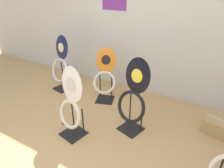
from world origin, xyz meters
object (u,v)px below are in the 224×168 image
(toilet_seat_display_white_plain, at_px, (71,107))
(toilet_seat_display_navy_moon, at_px, (61,64))
(toilet_seat_display_jazz_black, at_px, (133,99))
(toilet_seat_display_orange_sun, at_px, (105,76))
(storage_box, at_px, (223,128))

(toilet_seat_display_white_plain, relative_size, toilet_seat_display_navy_moon, 0.95)
(toilet_seat_display_jazz_black, relative_size, toilet_seat_display_orange_sun, 1.17)
(toilet_seat_display_orange_sun, xyz_separation_m, toilet_seat_display_navy_moon, (-0.86, -0.07, 0.06))
(toilet_seat_display_navy_moon, bearing_deg, toilet_seat_display_orange_sun, 4.45)
(toilet_seat_display_navy_moon, xyz_separation_m, storage_box, (2.63, 0.06, -0.37))
(toilet_seat_display_jazz_black, xyz_separation_m, storage_box, (1.06, 0.47, -0.36))
(toilet_seat_display_orange_sun, xyz_separation_m, storage_box, (1.76, -0.01, -0.31))
(storage_box, bearing_deg, toilet_seat_display_orange_sun, 179.62)
(toilet_seat_display_orange_sun, bearing_deg, toilet_seat_display_white_plain, -84.56)
(toilet_seat_display_white_plain, distance_m, toilet_seat_display_orange_sun, 0.95)
(toilet_seat_display_jazz_black, distance_m, toilet_seat_display_orange_sun, 0.85)
(toilet_seat_display_white_plain, height_order, storage_box, toilet_seat_display_white_plain)
(toilet_seat_display_jazz_black, relative_size, toilet_seat_display_navy_moon, 1.02)
(toilet_seat_display_white_plain, distance_m, storage_box, 1.94)
(toilet_seat_display_orange_sun, bearing_deg, storage_box, -0.38)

